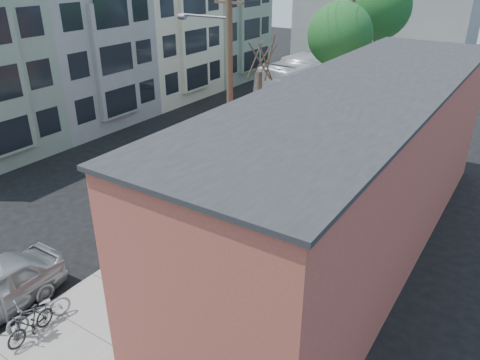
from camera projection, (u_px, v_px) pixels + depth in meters
The scene contains 24 objects.
ground at pixel (98, 236), 19.31m from camera, with size 120.00×120.00×0.00m, color black.
sidewalk at pixel (308, 167), 25.48m from camera, with size 4.50×58.00×0.15m, color gray.
cafe_building at pixel (359, 171), 17.21m from camera, with size 6.60×20.20×6.61m.
apartment_row at pixel (128, 48), 33.80m from camera, with size 6.30×32.00×9.00m.
end_cap_building at pixel (386, 3), 49.43m from camera, with size 18.00×8.00×12.00m, color gray.
parking_meter_near at pixel (136, 231), 17.79m from camera, with size 0.14×0.14×1.24m.
parking_meter_far at pixel (248, 162), 23.81m from camera, with size 0.14×0.14×1.24m.
utility_pole_near at pixel (229, 84), 20.45m from camera, with size 3.57×0.28×10.00m.
utility_pole_far at pixel (349, 41), 31.12m from camera, with size 1.80×0.28×10.00m.
tree_bare at pixel (259, 128), 22.80m from camera, with size 0.24×0.24×5.48m.
tree_leafy_mid at pixel (340, 35), 28.62m from camera, with size 3.98×3.98×7.96m.
tree_leafy_far at pixel (379, 7), 33.45m from camera, with size 4.57×4.57×9.32m.
patio_chair_a at pixel (166, 318), 14.08m from camera, with size 0.50×0.50×0.88m, color #134427, non-canonical shape.
patio_chair_b at pixel (133, 349), 12.97m from camera, with size 0.50×0.50×0.88m, color #134427, non-canonical shape.
patron_grey at pixel (223, 234), 17.61m from camera, with size 0.60×0.39×1.65m, color gray.
cyclist at pixel (147, 253), 16.61m from camera, with size 0.99×0.57×1.53m, color maroon.
cyclist_bike at pixel (147, 258), 16.71m from camera, with size 0.72×2.07×1.09m, color black.
parked_bike_a at pixel (30, 324), 13.78m from camera, with size 0.46×1.64×0.98m, color black.
parked_bike_b at pixel (39, 312), 14.22m from camera, with size 0.68×1.96×1.03m, color gray.
car_1 at pixel (148, 203), 20.23m from camera, with size 1.67×4.80×1.58m, color #A9ABB1.
car_2 at pixel (218, 161), 24.50m from camera, with size 2.12×5.21×1.51m, color black.
car_3 at pixel (277, 130), 28.87m from camera, with size 2.60×5.63×1.56m, color #969A9D.
car_4 at pixel (309, 108), 33.26m from camera, with size 1.52×4.37×1.44m, color #B7BCC0.
bus at pixel (313, 75), 38.09m from camera, with size 2.89×12.33×3.44m, color white.
Camera 1 is at (13.91, -10.53, 10.41)m, focal length 35.00 mm.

